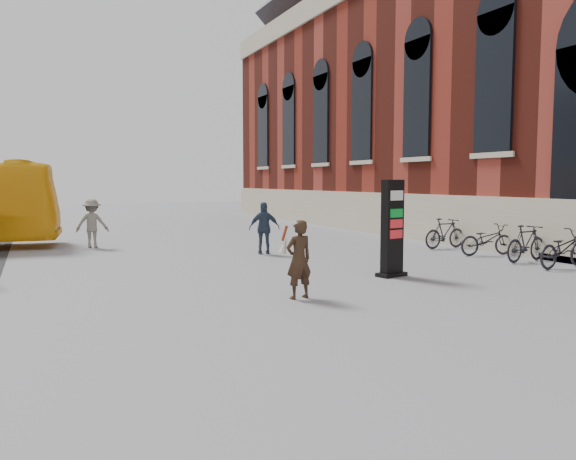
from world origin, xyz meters
name	(u,v)px	position (x,y,z in m)	size (l,w,h in m)	color
ground	(272,299)	(0.00, 0.00, 0.00)	(100.00, 100.00, 0.00)	#9E9EA3
station	(574,34)	(15.48, 6.00, 8.09)	(12.15, 44.50, 19.15)	maroon
info_pylon	(392,228)	(3.65, 1.19, 1.17)	(0.81, 0.52, 2.34)	black
woman	(299,258)	(0.49, -0.20, 0.80)	(0.64, 0.59, 1.55)	black
pedestrian_b	(92,223)	(-2.40, 10.37, 0.85)	(1.09, 0.63, 1.69)	gray
pedestrian_c	(264,228)	(2.40, 6.33, 0.82)	(0.97, 0.40, 1.65)	#2F3F54
bike_4	(563,248)	(8.60, 0.44, 0.52)	(0.69, 1.97, 1.03)	black
bike_5	(526,243)	(8.60, 1.68, 0.53)	(0.50, 1.78, 1.07)	black
bike_6	(487,240)	(8.60, 3.22, 0.49)	(0.65, 1.86, 0.98)	black
bike_7	(445,233)	(8.60, 5.17, 0.52)	(0.49, 1.74, 1.05)	black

